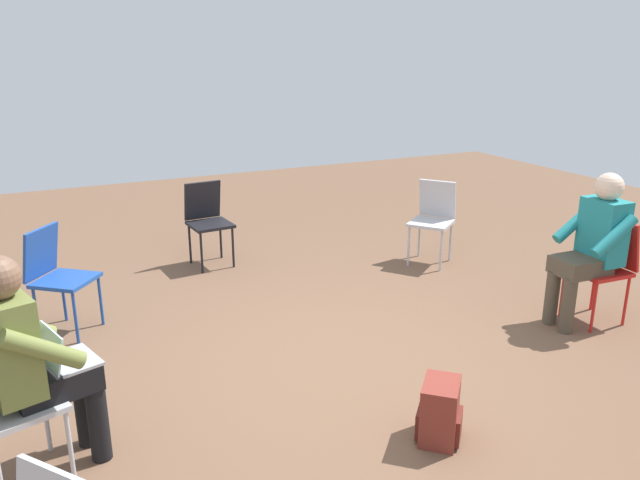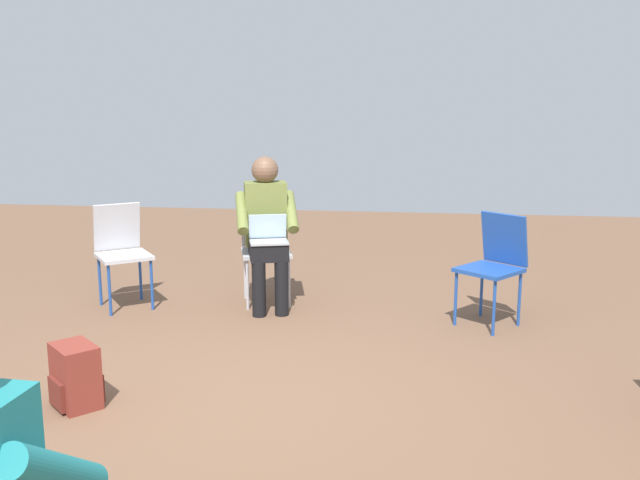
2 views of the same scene
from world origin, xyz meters
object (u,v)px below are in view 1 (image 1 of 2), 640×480
object	(u,v)px
chair_west	(1,401)
person_with_laptop	(31,355)
person_in_teal	(593,242)
backpack_near_laptop_user	(440,415)
chair_east	(605,263)
chair_northeast	(433,216)
chair_northwest	(57,272)
chair_north	(207,217)

from	to	relation	value
chair_west	person_with_laptop	world-z (taller)	person_with_laptop
person_in_teal	backpack_near_laptop_user	distance (m)	2.23
chair_east	chair_west	size ratio (longest dim) A/B	1.00
chair_east	chair_west	xyz separation A→B (m)	(-4.40, -0.14, 0.00)
chair_east	chair_west	bearing A→B (deg)	95.37
chair_east	chair_northeast	xyz separation A→B (m)	(-0.39, 1.81, 0.00)
chair_northwest	chair_west	bearing A→B (deg)	27.70
chair_northwest	chair_north	bearing A→B (deg)	164.44
chair_east	person_with_laptop	xyz separation A→B (m)	(-4.24, -0.09, 0.20)
person_in_teal	backpack_near_laptop_user	xyz separation A→B (m)	(-2.02, -0.78, -0.54)
chair_northwest	backpack_near_laptop_user	distance (m)	3.10
chair_east	backpack_near_laptop_user	size ratio (longest dim) A/B	2.36
chair_west	chair_northwest	size ratio (longest dim) A/B	1.00
chair_west	person_with_laptop	bearing A→B (deg)	90.00
chair_northeast	chair_north	size ratio (longest dim) A/B	1.00
chair_east	person_with_laptop	size ratio (longest dim) A/B	0.69
chair_west	person_in_teal	world-z (taller)	person_in_teal
person_with_laptop	chair_east	bearing A→B (deg)	74.88
backpack_near_laptop_user	chair_west	bearing A→B (deg)	164.07
chair_northwest	person_with_laptop	distance (m)	1.83
chair_northwest	person_with_laptop	xyz separation A→B (m)	(-0.22, -1.81, 0.20)
chair_north	chair_northwest	xyz separation A→B (m)	(-1.51, -1.05, 0.00)
chair_north	backpack_near_laptop_user	bearing A→B (deg)	90.50
chair_west	chair_northwest	world-z (taller)	same
person_with_laptop	backpack_near_laptop_user	bearing A→B (deg)	55.32
person_in_teal	chair_west	bearing A→B (deg)	95.58
chair_northwest	backpack_near_laptop_user	world-z (taller)	chair_northwest
chair_north	chair_northwest	distance (m)	1.84
chair_east	person_in_teal	bearing A→B (deg)	90.00
person_with_laptop	person_in_teal	xyz separation A→B (m)	(4.07, 0.10, 0.00)
chair_northwest	person_with_laptop	world-z (taller)	person_with_laptop
chair_northeast	chair_west	bearing A→B (deg)	78.90
person_with_laptop	person_in_teal	world-z (taller)	same
chair_west	person_in_teal	distance (m)	4.24
chair_northeast	person_in_teal	distance (m)	1.82
chair_northeast	chair_west	xyz separation A→B (m)	(-4.01, -1.94, 0.00)
chair_northeast	chair_north	world-z (taller)	same
chair_north	person_with_laptop	size ratio (longest dim) A/B	0.69
person_in_teal	chair_northwest	bearing A→B (deg)	69.65
chair_northeast	chair_northwest	xyz separation A→B (m)	(-3.62, -0.09, 0.00)
chair_north	person_with_laptop	world-z (taller)	person_with_laptop
chair_northwest	chair_northeast	bearing A→B (deg)	130.93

